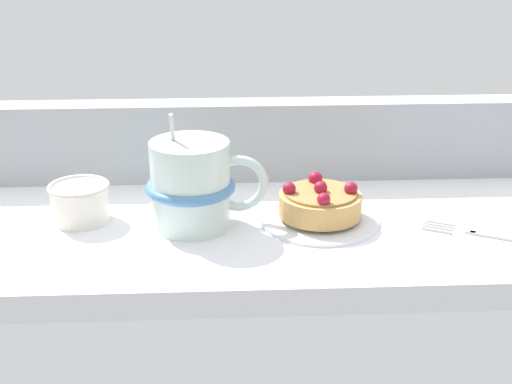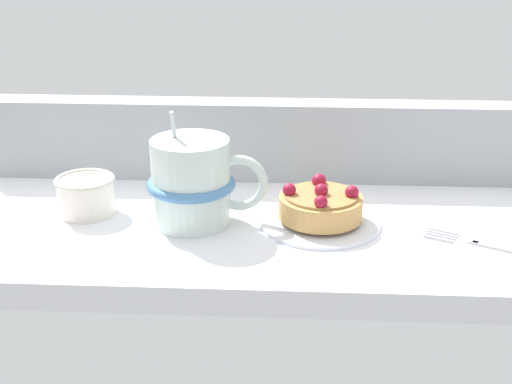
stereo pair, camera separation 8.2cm
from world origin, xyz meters
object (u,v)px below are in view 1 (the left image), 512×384
(dessert_plate, at_px, (320,219))
(coffee_mug, at_px, (193,185))
(sugar_bowl, at_px, (80,201))
(dessert_fork, at_px, (497,236))
(raspberry_tart, at_px, (320,202))

(dessert_plate, height_order, coffee_mug, coffee_mug)
(coffee_mug, xyz_separation_m, sugar_bowl, (-0.13, 0.02, -0.03))
(coffee_mug, relative_size, sugar_bowl, 1.95)
(dessert_plate, xyz_separation_m, dessert_fork, (0.19, -0.05, -0.00))
(dessert_fork, bearing_deg, raspberry_tart, 164.22)
(coffee_mug, bearing_deg, dessert_plate, 0.73)
(coffee_mug, bearing_deg, sugar_bowl, 171.21)
(raspberry_tart, xyz_separation_m, sugar_bowl, (-0.28, 0.02, -0.00))
(dessert_plate, bearing_deg, raspberry_tart, 117.44)
(coffee_mug, xyz_separation_m, dessert_fork, (0.34, -0.05, -0.05))
(coffee_mug, height_order, dessert_fork, coffee_mug)
(sugar_bowl, bearing_deg, dessert_fork, -8.77)
(dessert_fork, bearing_deg, dessert_plate, 164.25)
(dessert_plate, height_order, sugar_bowl, sugar_bowl)
(dessert_fork, bearing_deg, coffee_mug, 171.23)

